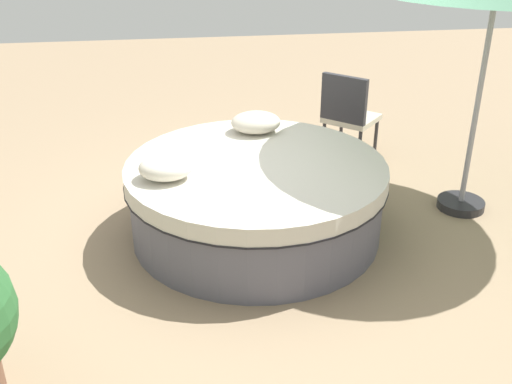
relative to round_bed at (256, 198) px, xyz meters
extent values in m
plane|color=#9E8466|center=(0.00, 0.00, -0.34)|extent=(16.00, 16.00, 0.00)
cylinder|color=#595966|center=(0.00, 0.00, -0.08)|extent=(2.15, 2.15, 0.51)
cylinder|color=black|center=(0.00, 0.00, 0.17)|extent=(2.23, 2.23, 0.01)
cylinder|color=beige|center=(0.00, 0.00, 0.25)|extent=(2.21, 2.21, 0.15)
ellipsoid|color=beige|center=(-0.10, -0.74, 0.42)|extent=(0.47, 0.38, 0.20)
ellipsoid|color=silver|center=(0.75, 0.19, 0.42)|extent=(0.43, 0.36, 0.19)
cylinder|color=#333338|center=(-1.27, -1.87, -0.13)|extent=(0.04, 0.04, 0.42)
cylinder|color=#333338|center=(-1.60, -1.58, -0.13)|extent=(0.04, 0.04, 0.42)
cylinder|color=#333338|center=(-0.99, -1.56, -0.13)|extent=(0.04, 0.04, 0.42)
cylinder|color=#333338|center=(-1.31, -1.27, -0.13)|extent=(0.04, 0.04, 0.42)
cube|color=beige|center=(-1.29, -1.57, 0.11)|extent=(0.72, 0.72, 0.06)
cube|color=#333338|center=(-1.14, -1.41, 0.39)|extent=(0.42, 0.40, 0.50)
cylinder|color=#262628|center=(-2.00, -0.19, -0.30)|extent=(0.44, 0.44, 0.08)
cylinder|color=#99999E|center=(-2.00, -0.19, 0.87)|extent=(0.05, 0.05, 2.43)
camera|label=1|loc=(0.65, 4.63, 2.39)|focal=42.71mm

